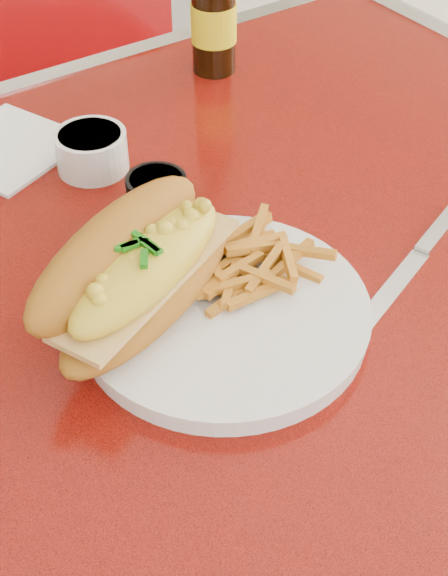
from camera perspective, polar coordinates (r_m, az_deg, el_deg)
diner_table at (r=0.88m, az=-4.51°, el=-6.44°), size 1.23×0.83×0.77m
dinner_plate at (r=0.70m, az=-0.00°, el=-1.80°), size 0.29×0.29×0.02m
mac_hoagie at (r=0.67m, az=-6.22°, el=1.32°), size 0.25×0.19×0.10m
fries_pile at (r=0.72m, az=1.98°, el=2.24°), size 0.11×0.11×0.03m
fork at (r=0.70m, az=-1.93°, el=-0.53°), size 0.05×0.15×0.00m
gravy_ramekin at (r=0.89m, az=-9.40°, el=9.67°), size 0.10×0.10×0.04m
sauce_cup_right at (r=0.83m, az=-4.82°, el=6.99°), size 0.07×0.07×0.03m
beer_bottle at (r=1.05m, az=-0.75°, el=19.41°), size 0.07×0.07×0.23m
knife at (r=0.79m, az=13.52°, el=2.05°), size 0.22×0.09×0.01m
paper_napkin at (r=0.95m, az=-15.18°, el=9.62°), size 0.18×0.18×0.00m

